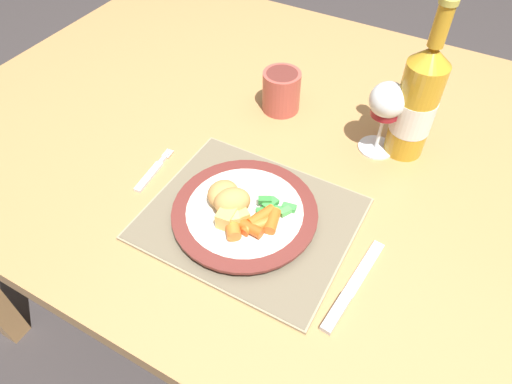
# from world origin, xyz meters

# --- Properties ---
(ground_plane) EXTENTS (6.00, 6.00, 0.00)m
(ground_plane) POSITION_xyz_m (0.00, 0.00, 0.00)
(ground_plane) COLOR #383333
(dining_table) EXTENTS (1.55, 1.04, 0.74)m
(dining_table) POSITION_xyz_m (0.00, 0.00, 0.67)
(dining_table) COLOR #AD7F4C
(dining_table) RESTS_ON ground
(placemat) EXTENTS (0.35, 0.29, 0.01)m
(placemat) POSITION_xyz_m (-0.00, -0.24, 0.74)
(placemat) COLOR gray
(placemat) RESTS_ON dining_table
(dinner_plate) EXTENTS (0.25, 0.25, 0.02)m
(dinner_plate) POSITION_xyz_m (-0.01, -0.24, 0.76)
(dinner_plate) COLOR white
(dinner_plate) RESTS_ON placemat
(breaded_croquettes) EXTENTS (0.09, 0.08, 0.05)m
(breaded_croquettes) POSITION_xyz_m (-0.04, -0.25, 0.79)
(breaded_croquettes) COLOR tan
(breaded_croquettes) RESTS_ON dinner_plate
(green_beans_pile) EXTENTS (0.09, 0.05, 0.02)m
(green_beans_pile) POSITION_xyz_m (0.03, -0.22, 0.77)
(green_beans_pile) COLOR green
(green_beans_pile) RESTS_ON dinner_plate
(glazed_carrots) EXTENTS (0.09, 0.09, 0.02)m
(glazed_carrots) POSITION_xyz_m (0.02, -0.26, 0.78)
(glazed_carrots) COLOR #CC5119
(glazed_carrots) RESTS_ON dinner_plate
(fork) EXTENTS (0.03, 0.12, 0.01)m
(fork) POSITION_xyz_m (-0.22, -0.23, 0.74)
(fork) COLOR silver
(fork) RESTS_ON dining_table
(table_knife) EXTENTS (0.04, 0.19, 0.01)m
(table_knife) POSITION_xyz_m (0.20, -0.29, 0.74)
(table_knife) COLOR silver
(table_knife) RESTS_ON dining_table
(wine_glass) EXTENTS (0.07, 0.07, 0.15)m
(wine_glass) POSITION_xyz_m (0.13, 0.05, 0.85)
(wine_glass) COLOR silver
(wine_glass) RESTS_ON dining_table
(bottle) EXTENTS (0.08, 0.08, 0.31)m
(bottle) POSITION_xyz_m (0.18, 0.07, 0.85)
(bottle) COLOR gold
(bottle) RESTS_ON dining_table
(roast_potatoes) EXTENTS (0.05, 0.05, 0.03)m
(roast_potatoes) POSITION_xyz_m (-0.01, -0.27, 0.78)
(roast_potatoes) COLOR #DBB256
(roast_potatoes) RESTS_ON dinner_plate
(drinking_cup) EXTENTS (0.08, 0.08, 0.09)m
(drinking_cup) POSITION_xyz_m (-0.10, 0.07, 0.79)
(drinking_cup) COLOR #B24C42
(drinking_cup) RESTS_ON dining_table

